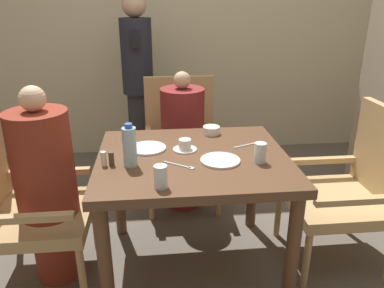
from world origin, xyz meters
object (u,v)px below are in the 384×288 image
at_px(standing_host, 138,81).
at_px(plate_main_left, 148,148).
at_px(diner_in_far_chair, 183,141).
at_px(glass_tall_mid, 260,153).
at_px(chair_far_side, 181,139).
at_px(chair_right_side, 352,185).
at_px(bowl_small, 211,130).
at_px(diner_in_left_chair, 46,187).
at_px(teacup_with_saucer, 185,146).
at_px(water_bottle, 130,146).
at_px(plate_main_right, 220,160).
at_px(chair_left_side, 19,202).
at_px(glass_tall_near, 161,177).

bearing_deg(standing_host, plate_main_left, -86.06).
relative_size(diner_in_far_chair, glass_tall_mid, 9.83).
relative_size(chair_far_side, glass_tall_mid, 8.93).
height_order(chair_right_side, bowl_small, chair_right_side).
xyz_separation_m(diner_in_left_chair, teacup_with_saucer, (0.76, 0.08, 0.18)).
relative_size(diner_in_left_chair, diner_in_far_chair, 1.07).
distance_m(diner_in_far_chair, bowl_small, 0.48).
bearing_deg(diner_in_left_chair, chair_right_side, 0.00).
height_order(chair_right_side, plate_main_left, chair_right_side).
bearing_deg(plate_main_left, water_bottle, -111.19).
distance_m(chair_right_side, plate_main_left, 1.23).
xyz_separation_m(standing_host, water_bottle, (0.01, -1.54, -0.02)).
xyz_separation_m(standing_host, plate_main_left, (0.09, -1.32, -0.12)).
xyz_separation_m(water_bottle, glass_tall_mid, (0.67, -0.03, -0.05)).
distance_m(plate_main_left, bowl_small, 0.46).
relative_size(chair_far_side, water_bottle, 4.24).
xyz_separation_m(diner_in_far_chair, bowl_small, (0.15, -0.40, 0.21)).
bearing_deg(chair_right_side, water_bottle, -175.61).
distance_m(plate_main_left, plate_main_right, 0.44).
bearing_deg(teacup_with_saucer, diner_in_far_chair, 86.78).
height_order(diner_in_far_chair, plate_main_right, diner_in_far_chair).
bearing_deg(chair_far_side, diner_in_left_chair, -132.05).
distance_m(diner_in_left_chair, diner_in_far_chair, 1.09).
distance_m(teacup_with_saucer, water_bottle, 0.36).
bearing_deg(diner_in_far_chair, chair_left_side, -142.53).
bearing_deg(bowl_small, water_bottle, -138.14).
relative_size(standing_host, glass_tall_mid, 14.75).
distance_m(chair_far_side, teacup_with_saucer, 0.85).
bearing_deg(diner_in_left_chair, standing_host, 72.23).
bearing_deg(glass_tall_mid, bowl_small, 112.01).
bearing_deg(diner_in_left_chair, teacup_with_saucer, 6.23).
bearing_deg(chair_far_side, bowl_small, -74.47).
distance_m(diner_in_far_chair, glass_tall_near, 1.13).
distance_m(chair_right_side, teacup_with_saucer, 1.03).
distance_m(standing_host, plate_main_right, 1.61).
height_order(chair_far_side, plate_main_left, chair_far_side).
xyz_separation_m(diner_in_far_chair, glass_tall_near, (-0.18, -1.09, 0.24)).
relative_size(chair_right_side, water_bottle, 4.24).
bearing_deg(chair_left_side, teacup_with_saucer, 5.18).
height_order(plate_main_left, glass_tall_mid, glass_tall_mid).
xyz_separation_m(teacup_with_saucer, glass_tall_mid, (0.38, -0.21, 0.03)).
xyz_separation_m(chair_left_side, glass_tall_mid, (1.30, -0.13, 0.29)).
bearing_deg(chair_right_side, bowl_small, 157.28).
distance_m(diner_in_left_chair, teacup_with_saucer, 0.79).
xyz_separation_m(standing_host, glass_tall_near, (0.16, -1.79, -0.07)).
height_order(teacup_with_saucer, bowl_small, teacup_with_saucer).
relative_size(chair_right_side, teacup_with_saucer, 7.09).
bearing_deg(water_bottle, diner_in_left_chair, 168.09).
bearing_deg(chair_left_side, water_bottle, -9.00).
relative_size(standing_host, glass_tall_near, 14.75).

